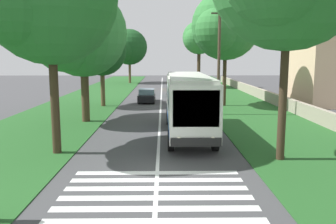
{
  "coord_description": "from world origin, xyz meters",
  "views": [
    {
      "loc": [
        -14.01,
        -0.27,
        4.85
      ],
      "look_at": [
        6.92,
        -0.54,
        1.6
      ],
      "focal_mm": 38.18,
      "sensor_mm": 36.0,
      "label": 1
    }
  ],
  "objects": [
    {
      "name": "trailing_car_1",
      "position": [
        30.75,
        -1.59,
        0.67
      ],
      "size": [
        4.3,
        1.78,
        1.43
      ],
      "color": "#145933",
      "rests_on": "ground"
    },
    {
      "name": "zebra_crossing",
      "position": [
        -1.78,
        0.0,
        0.0
      ],
      "size": [
        4.95,
        6.8,
        0.01
      ],
      "color": "silver",
      "rests_on": "ground"
    },
    {
      "name": "centre_line",
      "position": [
        15.0,
        0.0,
        0.0
      ],
      "size": [
        110.0,
        0.16,
        0.01
      ],
      "primitive_type": "cube",
      "color": "silver",
      "rests_on": "ground"
    },
    {
      "name": "roadside_tree_left_2",
      "position": [
        3.84,
        5.26,
        7.51
      ],
      "size": [
        7.88,
        6.53,
        10.93
      ],
      "color": "#3D2D1E",
      "rests_on": "grass_verge_left"
    },
    {
      "name": "ground",
      "position": [
        0.0,
        0.0,
        0.0
      ],
      "size": [
        160.0,
        160.0,
        0.0
      ],
      "primitive_type": "plane",
      "color": "#424244"
    },
    {
      "name": "roadside_wall",
      "position": [
        20.0,
        -11.6,
        0.59
      ],
      "size": [
        70.0,
        0.4,
        1.11
      ],
      "primitive_type": "cube",
      "color": "#9E937F",
      "rests_on": "grass_verge_right"
    },
    {
      "name": "coach_bus",
      "position": [
        7.95,
        -1.8,
        2.15
      ],
      "size": [
        11.16,
        2.62,
        3.73
      ],
      "color": "silver",
      "rests_on": "ground"
    },
    {
      "name": "trailing_car_0",
      "position": [
        24.28,
        1.52,
        0.67
      ],
      "size": [
        4.3,
        1.78,
        1.43
      ],
      "color": "black",
      "rests_on": "ground"
    },
    {
      "name": "roadside_tree_right_1",
      "position": [
        42.37,
        -5.67,
        7.61
      ],
      "size": [
        6.21,
        5.14,
        10.32
      ],
      "color": "#3D2D1E",
      "rests_on": "grass_verge_right"
    },
    {
      "name": "grass_verge_right",
      "position": [
        15.0,
        -8.2,
        0.02
      ],
      "size": [
        120.0,
        8.0,
        0.04
      ],
      "primitive_type": "cube",
      "color": "#235623",
      "rests_on": "ground"
    },
    {
      "name": "roadside_tree_right_2",
      "position": [
        21.1,
        -6.11,
        7.63
      ],
      "size": [
        7.71,
        6.6,
        11.06
      ],
      "color": "#3D2D1E",
      "rests_on": "grass_verge_right"
    },
    {
      "name": "roadside_tree_left_0",
      "position": [
        12.66,
        5.77,
        6.34
      ],
      "size": [
        8.21,
        6.46,
        9.72
      ],
      "color": "#4C3826",
      "rests_on": "grass_verge_left"
    },
    {
      "name": "trailing_car_2",
      "position": [
        38.94,
        -1.67,
        0.67
      ],
      "size": [
        4.3,
        1.78,
        1.43
      ],
      "color": "gold",
      "rests_on": "ground"
    },
    {
      "name": "roadside_tree_left_1",
      "position": [
        52.63,
        6.15,
        6.42
      ],
      "size": [
        8.06,
        6.52,
        9.84
      ],
      "color": "brown",
      "rests_on": "grass_verge_left"
    },
    {
      "name": "roadside_tree_left_3",
      "position": [
        21.03,
        5.84,
        5.22
      ],
      "size": [
        6.02,
        4.81,
        7.71
      ],
      "color": "brown",
      "rests_on": "grass_verge_left"
    },
    {
      "name": "grass_verge_left",
      "position": [
        15.0,
        8.2,
        0.02
      ],
      "size": [
        120.0,
        8.0,
        0.04
      ],
      "primitive_type": "cube",
      "color": "#235623",
      "rests_on": "ground"
    },
    {
      "name": "utility_pole",
      "position": [
        15.58,
        -4.84,
        4.62
      ],
      "size": [
        0.24,
        1.4,
        8.88
      ],
      "color": "#473828",
      "rests_on": "grass_verge_right"
    }
  ]
}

